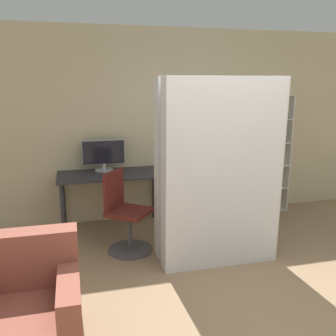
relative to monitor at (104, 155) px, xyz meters
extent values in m
cube|color=#C6B793|center=(1.04, 0.17, 0.35)|extent=(8.00, 0.06, 2.70)
cube|color=#2D2D33|center=(0.07, -0.19, -0.24)|extent=(1.40, 0.67, 0.03)
cylinder|color=#2D2D33|center=(-0.57, -0.47, -0.63)|extent=(0.05, 0.05, 0.74)
cylinder|color=#2D2D33|center=(0.71, -0.47, -0.63)|extent=(0.05, 0.05, 0.74)
cylinder|color=#2D2D33|center=(-0.57, 0.08, -0.63)|extent=(0.05, 0.05, 0.74)
cylinder|color=#2D2D33|center=(0.71, 0.08, -0.63)|extent=(0.05, 0.05, 0.74)
cylinder|color=#B7B7BC|center=(0.00, 0.00, -0.21)|extent=(0.25, 0.25, 0.02)
cylinder|color=#B7B7BC|center=(0.00, 0.00, -0.16)|extent=(0.04, 0.04, 0.08)
cube|color=#B7B7BC|center=(0.00, 0.00, 0.03)|extent=(0.58, 0.02, 0.34)
cube|color=black|center=(0.00, 0.00, 0.03)|extent=(0.56, 0.03, 0.31)
cylinder|color=#4C4C51|center=(0.19, -0.96, -0.98)|extent=(0.52, 0.52, 0.03)
cylinder|color=#4C4C51|center=(0.19, -0.96, -0.75)|extent=(0.05, 0.05, 0.43)
cube|color=#591E19|center=(0.19, -0.96, -0.51)|extent=(0.62, 0.62, 0.05)
cube|color=#591E19|center=(0.03, -0.84, -0.26)|extent=(0.27, 0.34, 0.45)
cube|color=beige|center=(2.10, -0.02, -0.11)|extent=(0.02, 0.31, 1.78)
cube|color=beige|center=(2.78, -0.02, -0.11)|extent=(0.02, 0.31, 1.78)
cube|color=beige|center=(2.44, 0.13, -0.11)|extent=(0.70, 0.02, 1.78)
cube|color=beige|center=(2.44, -0.02, -0.99)|extent=(0.66, 0.28, 0.02)
cube|color=beige|center=(2.44, -0.02, -0.64)|extent=(0.66, 0.28, 0.02)
cube|color=beige|center=(2.44, -0.02, -0.28)|extent=(0.66, 0.28, 0.02)
cube|color=beige|center=(2.44, -0.02, 0.07)|extent=(0.66, 0.28, 0.02)
cube|color=beige|center=(2.44, -0.02, 0.42)|extent=(0.66, 0.28, 0.02)
cube|color=beige|center=(2.44, -0.02, 0.77)|extent=(0.66, 0.28, 0.02)
cube|color=orange|center=(2.14, -0.01, -0.86)|extent=(0.03, 0.20, 0.25)
cube|color=#1E4C9E|center=(2.17, -0.05, -0.83)|extent=(0.02, 0.20, 0.31)
cube|color=teal|center=(2.19, 0.00, -0.86)|extent=(0.02, 0.19, 0.23)
cube|color=#287A38|center=(2.22, -0.02, -0.84)|extent=(0.02, 0.22, 0.28)
cube|color=red|center=(2.26, 0.00, -0.85)|extent=(0.04, 0.21, 0.27)
cube|color=gold|center=(2.30, -0.03, -0.88)|extent=(0.03, 0.23, 0.20)
cube|color=orange|center=(2.33, -0.02, -0.86)|extent=(0.02, 0.17, 0.24)
cube|color=teal|center=(2.14, -0.03, -0.52)|extent=(0.03, 0.23, 0.21)
cube|color=#7A2D84|center=(2.18, -0.01, -0.48)|extent=(0.03, 0.17, 0.30)
cube|color=silver|center=(2.21, -0.02, -0.48)|extent=(0.02, 0.22, 0.30)
cube|color=#1E4C9E|center=(2.25, -0.07, -0.51)|extent=(0.03, 0.16, 0.23)
cube|color=silver|center=(2.28, 0.01, -0.51)|extent=(0.02, 0.22, 0.24)
cube|color=teal|center=(2.13, 0.00, -0.17)|extent=(0.03, 0.20, 0.20)
cube|color=teal|center=(2.17, 0.00, -0.14)|extent=(0.02, 0.20, 0.27)
cube|color=#1E4C9E|center=(2.20, -0.05, -0.14)|extent=(0.02, 0.19, 0.26)
cube|color=brown|center=(2.24, -0.02, -0.17)|extent=(0.04, 0.22, 0.21)
cube|color=#287A38|center=(2.13, -0.04, 0.20)|extent=(0.03, 0.15, 0.25)
cube|color=red|center=(2.16, -0.04, 0.21)|extent=(0.02, 0.18, 0.26)
cube|color=red|center=(2.19, -0.01, 0.22)|extent=(0.02, 0.24, 0.28)
cube|color=#1E4C9E|center=(2.22, -0.03, 0.20)|extent=(0.03, 0.19, 0.24)
cube|color=red|center=(2.25, -0.02, 0.19)|extent=(0.02, 0.17, 0.23)
cube|color=#287A38|center=(2.29, 0.05, 0.20)|extent=(0.03, 0.16, 0.24)
cube|color=#1E4C9E|center=(2.32, 0.01, 0.22)|extent=(0.03, 0.21, 0.28)
cube|color=red|center=(2.35, 0.00, 0.22)|extent=(0.03, 0.22, 0.29)
cube|color=#232328|center=(2.40, -0.04, 0.23)|extent=(0.04, 0.18, 0.30)
cube|color=gold|center=(2.14, -0.04, 0.55)|extent=(0.04, 0.22, 0.23)
cube|color=#287A38|center=(2.18, -0.04, 0.58)|extent=(0.03, 0.24, 0.29)
cube|color=#287A38|center=(2.23, -0.05, 0.58)|extent=(0.04, 0.22, 0.31)
cube|color=#232328|center=(2.27, -0.01, 0.58)|extent=(0.03, 0.23, 0.30)
cube|color=silver|center=(2.32, -0.03, 0.56)|extent=(0.04, 0.23, 0.25)
cube|color=#7A2D84|center=(2.36, -0.05, 0.58)|extent=(0.02, 0.17, 0.29)
cube|color=red|center=(2.39, -0.01, 0.58)|extent=(0.03, 0.21, 0.30)
cube|color=brown|center=(2.42, -0.03, 0.56)|extent=(0.02, 0.19, 0.26)
cube|color=silver|center=(1.11, -1.51, 0.02)|extent=(1.28, 0.27, 2.03)
cube|color=beige|center=(1.75, -1.51, 0.02)|extent=(0.01, 0.28, 1.99)
cube|color=silver|center=(1.11, -1.19, 0.01)|extent=(1.28, 0.26, 2.03)
cube|color=beige|center=(1.75, -1.19, 0.01)|extent=(0.01, 0.26, 1.99)
cube|color=#934C3D|center=(-0.83, -2.50, -0.80)|extent=(0.85, 0.80, 0.40)
cube|color=#934C3D|center=(-0.83, -2.20, -0.37)|extent=(0.85, 0.20, 0.45)
cube|color=#934C3D|center=(-0.49, -2.50, -0.50)|extent=(0.16, 0.80, 0.20)
camera|label=1|loc=(-0.40, -5.06, 0.97)|focal=40.00mm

